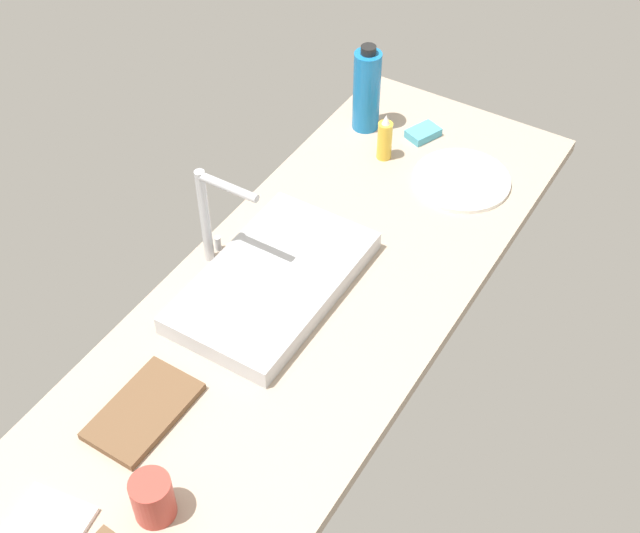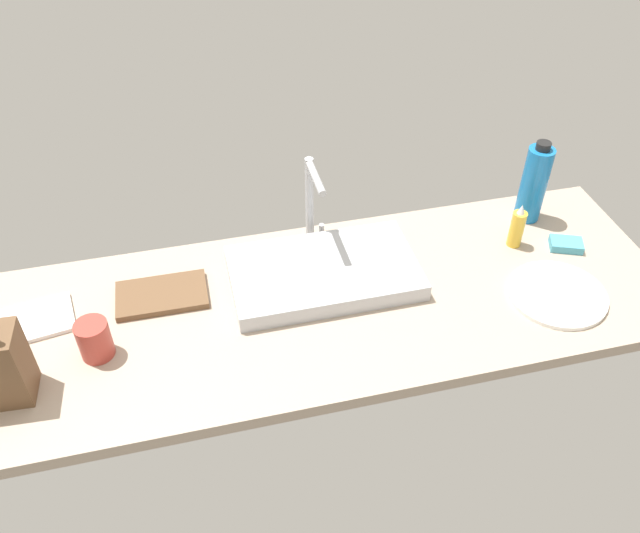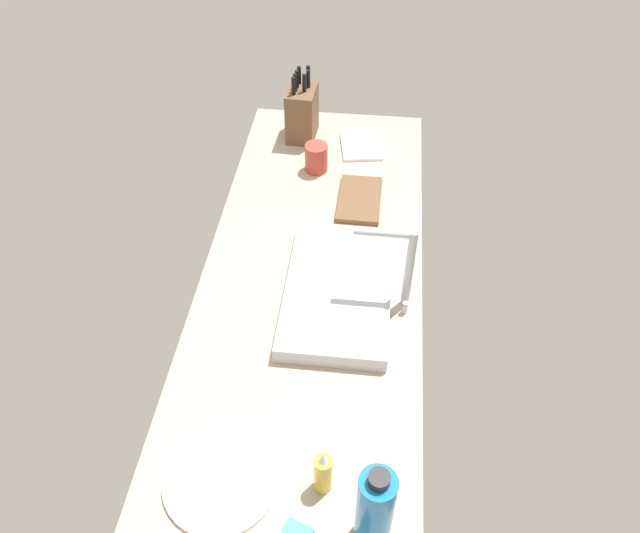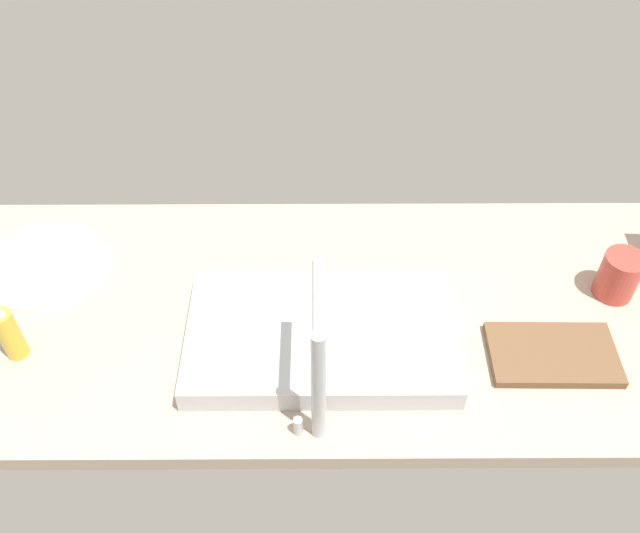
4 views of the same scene
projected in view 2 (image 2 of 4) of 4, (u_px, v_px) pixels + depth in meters
The scene contains 10 objects.
countertop_slab at pixel (321, 307), 174.02cm from camera, with size 188.55×64.65×3.50cm, color tan.
sink_basin at pixel (324, 273), 177.94cm from camera, with size 50.14×29.43×4.88cm, color #B7BABF.
faucet at pixel (312, 196), 181.22cm from camera, with size 5.50×16.60×26.81cm.
cutting_board at pixel (162, 295), 173.63cm from camera, with size 23.65×14.05×1.80cm, color brown.
soap_bottle at pixel (517, 228), 186.99cm from camera, with size 4.04×4.04×13.94cm.
water_bottle at pixel (534, 183), 192.94cm from camera, with size 7.63×7.63×25.84cm.
dinner_plate at pixel (557, 294), 174.28cm from camera, with size 25.93×25.93×1.20cm, color white.
dish_towel at pixel (38, 320), 167.21cm from camera, with size 17.40×14.24×1.20cm, color white.
coffee_mug at pixel (94, 340), 156.18cm from camera, with size 7.94×7.94×9.99cm, color #B23D33.
dish_sponge at pixel (566, 244), 189.01cm from camera, with size 9.00×6.00×2.40cm, color #4CA3BC.
Camera 2 is at (-29.67, -120.33, 124.38)cm, focal length 37.01 mm.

